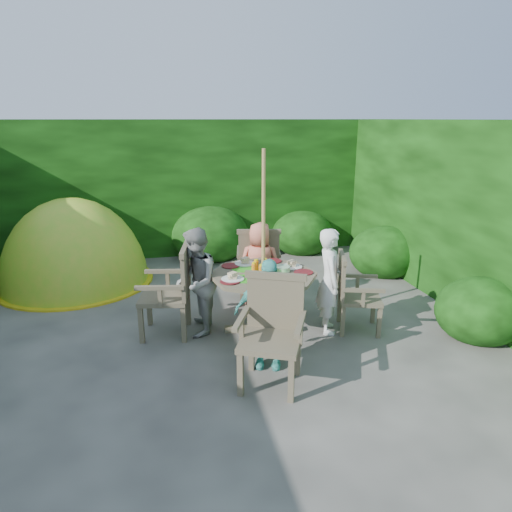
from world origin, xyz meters
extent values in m
plane|color=#413E3A|center=(0.00, 0.00, 0.00)|extent=(60.00, 60.00, 0.00)
cube|color=black|center=(0.00, 4.00, 1.25)|extent=(9.00, 1.00, 2.50)
cube|color=black|center=(4.00, 0.00, 1.25)|extent=(1.00, 9.00, 2.50)
cylinder|color=#4A4130|center=(0.84, 0.06, 0.36)|extent=(0.13, 0.13, 0.71)
cube|color=#4A4130|center=(0.84, 0.06, 0.03)|extent=(0.95, 0.26, 0.06)
cube|color=#4A4130|center=(0.84, 0.06, 0.03)|extent=(0.26, 0.95, 0.06)
cylinder|color=#4A4130|center=(0.84, 0.06, 0.73)|extent=(1.50, 1.50, 0.04)
cylinder|color=green|center=(0.58, -0.08, 0.75)|extent=(0.29, 0.29, 0.00)
cylinder|color=green|center=(1.03, -0.16, 0.75)|extent=(0.29, 0.29, 0.00)
cylinder|color=green|center=(0.64, 0.29, 0.75)|extent=(0.29, 0.29, 0.00)
cylinder|color=green|center=(1.10, 0.21, 0.75)|extent=(0.29, 0.29, 0.00)
cylinder|color=green|center=(0.84, 0.06, 0.75)|extent=(0.29, 0.29, 0.00)
cylinder|color=white|center=(1.23, 0.21, 0.76)|extent=(0.26, 0.26, 0.01)
cylinder|color=white|center=(0.69, 0.46, 0.76)|extent=(0.26, 0.26, 0.01)
cylinder|color=white|center=(0.44, -0.08, 0.76)|extent=(0.26, 0.26, 0.01)
cylinder|color=white|center=(0.98, -0.33, 0.76)|extent=(0.26, 0.26, 0.01)
cylinder|color=#AE0B10|center=(1.31, -0.02, 0.76)|extent=(0.23, 0.23, 0.01)
cylinder|color=#AE0B10|center=(1.06, 0.49, 0.76)|extent=(0.23, 0.23, 0.01)
cylinder|color=#AE0B10|center=(0.50, 0.41, 0.76)|extent=(0.23, 0.23, 0.01)
cylinder|color=#AE0B10|center=(0.41, -0.15, 0.76)|extent=(0.23, 0.23, 0.01)
cylinder|color=#AE0B10|center=(0.90, -0.41, 0.76)|extent=(0.23, 0.23, 0.01)
cylinder|color=green|center=(1.07, 0.08, 0.79)|extent=(0.19, 0.19, 0.06)
cylinder|color=olive|center=(0.84, 0.06, 1.10)|extent=(0.05, 0.05, 2.20)
cube|color=#4A4130|center=(2.00, -0.14, 0.42)|extent=(0.61, 0.63, 0.05)
cube|color=#4A4130|center=(2.14, -0.41, 0.20)|extent=(0.06, 0.06, 0.41)
cube|color=#4A4130|center=(2.27, 0.00, 0.20)|extent=(0.06, 0.06, 0.41)
cube|color=#4A4130|center=(1.73, -0.28, 0.20)|extent=(0.06, 0.06, 0.41)
cube|color=#4A4130|center=(1.86, 0.13, 0.20)|extent=(0.06, 0.06, 0.41)
cube|color=#4A4130|center=(1.78, -0.07, 0.68)|extent=(0.19, 0.50, 0.49)
cube|color=#4A4130|center=(1.93, -0.38, 0.61)|extent=(0.48, 0.19, 0.04)
cube|color=#4A4130|center=(2.07, 0.10, 0.61)|extent=(0.48, 0.19, 0.04)
cube|color=#4A4130|center=(-0.33, 0.27, 0.48)|extent=(0.65, 0.67, 0.06)
cube|color=#4A4130|center=(-0.52, 0.55, 0.23)|extent=(0.06, 0.06, 0.47)
cube|color=#4A4130|center=(-0.61, 0.07, 0.23)|extent=(0.06, 0.06, 0.47)
cube|color=#4A4130|center=(-0.04, 0.46, 0.23)|extent=(0.06, 0.06, 0.47)
cube|color=#4A4130|center=(-0.13, -0.02, 0.23)|extent=(0.06, 0.06, 0.47)
cube|color=#4A4130|center=(-0.06, 0.22, 0.78)|extent=(0.15, 0.58, 0.55)
cube|color=#4A4130|center=(-0.27, 0.55, 0.70)|extent=(0.56, 0.15, 0.04)
cube|color=#4A4130|center=(-0.38, -0.02, 0.70)|extent=(0.56, 0.15, 0.04)
cube|color=#4A4130|center=(1.04, 1.23, 0.46)|extent=(0.65, 0.64, 0.05)
cube|color=#4A4130|center=(1.32, 1.41, 0.23)|extent=(0.06, 0.06, 0.45)
cube|color=#4A4130|center=(0.85, 1.51, 0.23)|extent=(0.06, 0.06, 0.45)
cube|color=#4A4130|center=(1.23, 0.95, 0.23)|extent=(0.06, 0.06, 0.45)
cube|color=#4A4130|center=(0.76, 1.04, 0.23)|extent=(0.06, 0.06, 0.45)
cube|color=#4A4130|center=(0.99, 0.97, 0.76)|extent=(0.56, 0.15, 0.54)
cube|color=#4A4130|center=(1.32, 1.17, 0.68)|extent=(0.16, 0.54, 0.04)
cube|color=#4A4130|center=(0.76, 1.28, 0.68)|extent=(0.16, 0.54, 0.04)
cube|color=#4A4130|center=(0.63, -1.10, 0.47)|extent=(0.74, 0.73, 0.05)
cube|color=#4A4130|center=(0.32, -1.22, 0.23)|extent=(0.07, 0.07, 0.46)
cube|color=#4A4130|center=(0.75, -1.41, 0.23)|extent=(0.07, 0.07, 0.46)
cube|color=#4A4130|center=(0.52, -0.78, 0.23)|extent=(0.07, 0.07, 0.46)
cube|color=#4A4130|center=(0.95, -0.98, 0.23)|extent=(0.07, 0.07, 0.46)
cube|color=#4A4130|center=(0.74, -0.86, 0.76)|extent=(0.53, 0.27, 0.54)
cube|color=#4A4130|center=(0.38, -0.98, 0.68)|extent=(0.27, 0.52, 0.04)
cube|color=#4A4130|center=(0.89, -1.21, 0.68)|extent=(0.27, 0.52, 0.04)
imported|color=white|center=(1.63, -0.07, 0.64)|extent=(0.40, 0.52, 1.29)
imported|color=gray|center=(0.05, 0.20, 0.65)|extent=(0.59, 0.71, 1.30)
imported|color=#E2785D|center=(0.97, 0.85, 0.60)|extent=(0.67, 0.53, 1.19)
imported|color=#55C7BB|center=(0.70, -0.72, 0.59)|extent=(0.75, 0.49, 1.18)
ellipsoid|color=#88C726|center=(-1.67, 2.40, 0.00)|extent=(2.33, 2.33, 2.71)
ellipsoid|color=black|center=(-1.64, 1.64, 0.00)|extent=(0.78, 0.44, 0.93)
cylinder|color=gold|center=(-1.67, 2.40, 0.02)|extent=(2.38, 2.38, 0.03)
camera|label=1|loc=(-0.35, -4.91, 2.51)|focal=32.00mm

